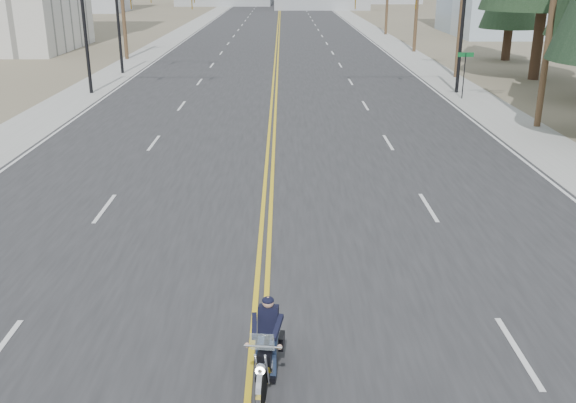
% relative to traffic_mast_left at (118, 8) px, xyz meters
% --- Properties ---
extents(road, '(20.00, 200.00, 0.01)m').
position_rel_traffic_mast_left_xyz_m(road, '(8.98, 38.00, -4.93)').
color(road, '#303033').
rests_on(road, ground).
extents(sidewalk_left, '(3.00, 200.00, 0.01)m').
position_rel_traffic_mast_left_xyz_m(sidewalk_left, '(-2.52, 38.00, -4.93)').
color(sidewalk_left, '#A5A5A0').
rests_on(sidewalk_left, ground).
extents(sidewalk_right, '(3.00, 200.00, 0.01)m').
position_rel_traffic_mast_left_xyz_m(sidewalk_right, '(20.48, 38.00, -4.93)').
color(sidewalk_right, '#A5A5A0').
rests_on(sidewalk_right, ground).
extents(traffic_mast_left, '(7.10, 0.26, 7.00)m').
position_rel_traffic_mast_left_xyz_m(traffic_mast_left, '(0.00, 0.00, 0.00)').
color(traffic_mast_left, black).
rests_on(traffic_mast_left, ground).
extents(traffic_mast_right, '(7.10, 0.26, 7.00)m').
position_rel_traffic_mast_left_xyz_m(traffic_mast_right, '(17.95, 0.00, 0.00)').
color(traffic_mast_right, black).
rests_on(traffic_mast_right, ground).
extents(traffic_mast_far, '(6.10, 0.26, 7.00)m').
position_rel_traffic_mast_left_xyz_m(traffic_mast_far, '(-0.33, 8.00, -0.06)').
color(traffic_mast_far, black).
rests_on(traffic_mast_far, ground).
extents(street_sign, '(0.90, 0.06, 2.62)m').
position_rel_traffic_mast_left_xyz_m(street_sign, '(19.78, -2.00, -3.13)').
color(street_sign, black).
rests_on(street_sign, ground).
extents(motorcyclist, '(1.05, 2.03, 1.52)m').
position_rel_traffic_mast_left_xyz_m(motorcyclist, '(9.17, -28.81, -4.18)').
color(motorcyclist, black).
rests_on(motorcyclist, ground).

